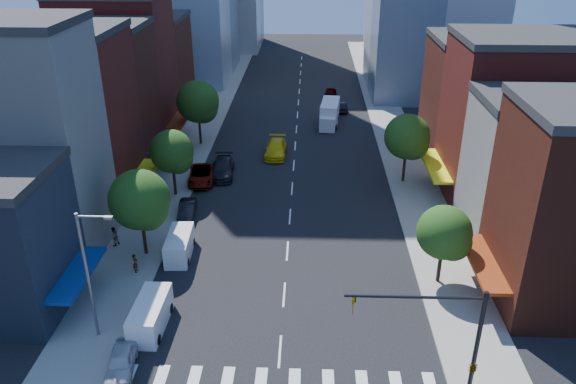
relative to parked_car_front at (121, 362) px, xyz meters
name	(u,v)px	position (x,y,z in m)	size (l,w,h in m)	color
ground	(280,351)	(9.50, 2.00, -0.67)	(220.00, 220.00, 0.00)	black
sidewalk_left	(199,133)	(-3.00, 42.00, -0.59)	(5.00, 120.00, 0.15)	gray
sidewalk_right	(395,135)	(22.00, 42.00, -0.59)	(5.00, 120.00, 0.15)	gray
bldg_left_1	(15,146)	(-11.50, 14.00, 8.33)	(12.00, 8.00, 18.00)	#B4AFA6
bldg_left_2	(62,122)	(-11.50, 22.50, 7.33)	(12.00, 9.00, 16.00)	maroon
bldg_left_3	(95,101)	(-11.50, 31.00, 6.83)	(12.00, 8.00, 15.00)	#4C1D13
bldg_left_4	(119,72)	(-11.50, 39.50, 7.83)	(12.00, 9.00, 17.00)	maroon
bldg_left_5	(142,69)	(-11.50, 49.00, 5.83)	(12.00, 10.00, 13.00)	#4C1D13
bldg_right_1	(546,174)	(30.50, 17.00, 5.33)	(12.00, 8.00, 12.00)	#B4AFA6
bldg_right_2	(513,121)	(30.50, 26.00, 6.83)	(12.00, 10.00, 15.00)	maroon
bldg_right_3	(483,101)	(30.50, 36.00, 5.83)	(12.00, 10.00, 13.00)	#4C1D13
traffic_signal	(464,354)	(19.44, -2.50, 3.49)	(7.24, 2.24, 8.00)	black
streetlight	(89,269)	(-2.31, 3.00, 4.61)	(2.25, 0.25, 9.00)	slate
tree_left_near	(141,202)	(-1.85, 12.92, 4.20)	(4.80, 4.80, 7.30)	black
tree_left_mid	(173,153)	(-1.85, 23.92, 3.86)	(4.20, 4.20, 6.65)	black
tree_left_far	(199,103)	(-1.85, 37.92, 4.54)	(5.00, 5.00, 7.75)	black
tree_right_near	(446,235)	(21.15, 9.92, 3.52)	(4.00, 4.00, 6.20)	black
tree_right_far	(409,139)	(21.15, 27.92, 4.20)	(4.60, 4.60, 7.20)	black
parked_car_front	(121,362)	(0.00, 0.00, 0.00)	(1.58, 3.92, 1.33)	silver
parked_car_second	(187,210)	(0.03, 19.73, 0.00)	(1.42, 4.06, 1.34)	black
parked_car_third	(201,175)	(0.00, 27.28, 0.09)	(2.50, 5.42, 1.51)	#999999
parked_car_rear	(223,168)	(2.00, 29.00, 0.16)	(2.31, 5.69, 1.65)	black
cargo_van_near	(150,316)	(0.76, 3.92, 0.34)	(2.04, 4.80, 2.03)	white
cargo_van_far	(179,246)	(0.80, 12.88, 0.29)	(2.02, 4.61, 1.93)	white
taxi	(276,148)	(7.35, 34.94, 0.16)	(2.32, 5.70, 1.65)	yellow
traffic_car_oncoming	(341,107)	(15.71, 51.94, -0.02)	(1.38, 3.95, 1.30)	black
traffic_car_far	(330,92)	(14.36, 59.25, 0.05)	(1.69, 4.19, 1.43)	#999999
box_truck	(329,114)	(13.84, 46.23, 0.73)	(2.92, 7.51, 2.95)	silver
pedestrian_near	(135,263)	(-2.06, 10.33, 0.25)	(0.56, 0.37, 1.54)	#999999
pedestrian_far	(114,236)	(-4.94, 14.13, 0.33)	(0.82, 0.64, 1.68)	#999999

